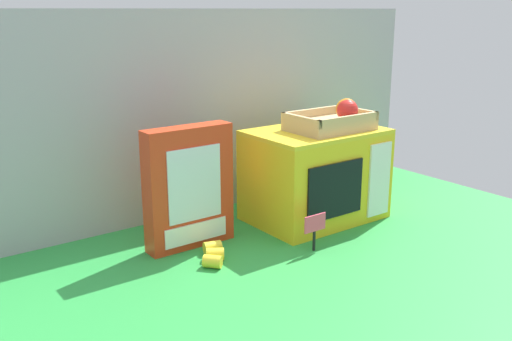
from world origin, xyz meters
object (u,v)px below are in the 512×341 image
(cookie_set_box, at_px, (189,188))
(loose_toy_banana, at_px, (213,254))
(price_sign, at_px, (315,227))
(food_groups_crate, at_px, (334,120))
(toy_microwave, at_px, (315,175))

(cookie_set_box, distance_m, loose_toy_banana, 0.19)
(loose_toy_banana, bearing_deg, price_sign, -23.53)
(food_groups_crate, bearing_deg, price_sign, -143.25)
(toy_microwave, xyz_separation_m, food_groups_crate, (0.04, -0.03, 0.17))
(price_sign, bearing_deg, food_groups_crate, 36.75)
(toy_microwave, relative_size, cookie_set_box, 1.19)
(toy_microwave, relative_size, price_sign, 3.87)
(price_sign, relative_size, loose_toy_banana, 0.81)
(toy_microwave, height_order, cookie_set_box, cookie_set_box)
(toy_microwave, distance_m, food_groups_crate, 0.17)
(toy_microwave, xyz_separation_m, cookie_set_box, (-0.41, 0.04, 0.03))
(toy_microwave, xyz_separation_m, loose_toy_banana, (-0.41, -0.08, -0.12))
(toy_microwave, height_order, food_groups_crate, food_groups_crate)
(food_groups_crate, relative_size, price_sign, 2.36)
(food_groups_crate, xyz_separation_m, cookie_set_box, (-0.45, 0.07, -0.14))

